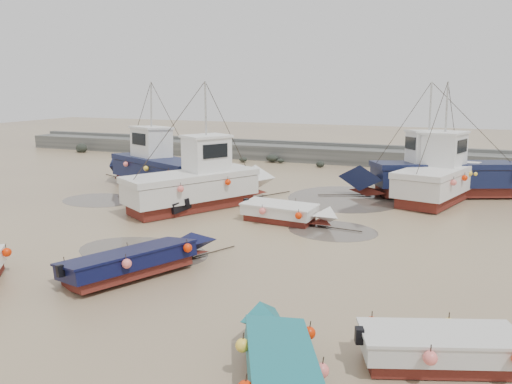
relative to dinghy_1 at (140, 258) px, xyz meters
The scene contains 16 objects.
ground 3.90m from the dinghy_1, 73.87° to the left, with size 120.00×120.00×0.00m, color tan.
seawall 25.73m from the dinghy_1, 87.50° to the left, with size 60.00×4.92×1.50m.
puddle_a 2.28m from the dinghy_1, 122.02° to the left, with size 5.20×5.20×0.01m, color #544C43.
puddle_b 8.64m from the dinghy_1, 56.20° to the left, with size 3.82×3.82×0.01m, color #544C43.
puddle_c 11.64m from the dinghy_1, 135.02° to the left, with size 4.08×4.08×0.01m, color #544C43.
puddle_d 14.10m from the dinghy_1, 73.34° to the left, with size 6.22×6.22×0.01m, color #544C43.
dinghy_1 is the anchor object (origin of this frame).
dinghy_2 7.27m from the dinghy_1, 32.97° to the right, with size 2.76×4.89×1.43m.
dinghy_3 9.92m from the dinghy_1, 12.85° to the right, with size 5.52×2.61×1.43m.
dinghy_4 8.91m from the dinghy_1, 118.36° to the left, with size 5.91×3.11×1.43m.
dinghy_5 8.09m from the dinghy_1, 71.45° to the left, with size 5.60×2.29×1.43m.
cabin_boat_0 14.18m from the dinghy_1, 120.78° to the left, with size 9.79×5.60×6.22m.
cabin_boat_1 9.14m from the dinghy_1, 104.36° to the left, with size 6.05×9.05×6.22m.
cabin_boat_2 18.19m from the dinghy_1, 62.02° to the left, with size 10.86×6.17×6.22m.
cabin_boat_3 17.50m from the dinghy_1, 59.35° to the left, with size 4.83×9.14×6.22m.
person 12.45m from the dinghy_1, 105.56° to the left, with size 0.67×0.44×1.83m, color #161B32.
Camera 1 is at (8.14, -16.74, 6.09)m, focal length 35.00 mm.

